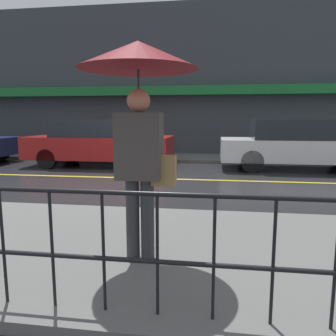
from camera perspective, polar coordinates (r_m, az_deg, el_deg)
name	(u,v)px	position (r m, az deg, el deg)	size (l,w,h in m)	color
ground_plane	(129,178)	(8.53, -6.81, -1.73)	(80.00, 80.00, 0.00)	#262628
sidewalk_near	(29,243)	(4.36, -23.10, -11.86)	(28.00, 3.07, 0.11)	#60605E
sidewalk_far	(157,157)	(12.56, -1.88, 1.91)	(28.00, 2.18, 0.11)	#60605E
lane_marking	(129,178)	(8.52, -6.81, -1.71)	(25.20, 0.12, 0.01)	gold
building_storefront	(162,82)	(13.75, -1.02, 14.76)	(28.00, 0.85, 6.03)	#383D42
pedestrian	(139,85)	(3.24, -5.11, 14.24)	(1.16, 1.16, 2.14)	#333338
car_red	(99,143)	(10.86, -11.90, 4.34)	(4.57, 1.91, 1.47)	maroon
car_white	(297,144)	(10.48, 21.56, 3.84)	(4.59, 1.73, 1.50)	silver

